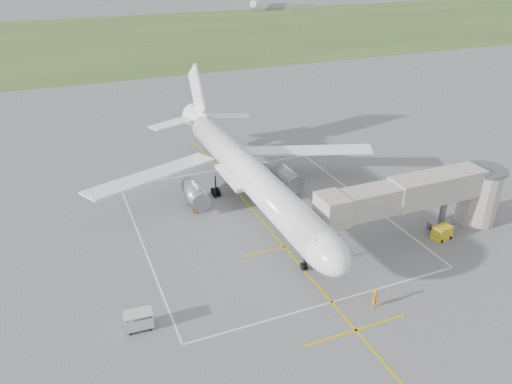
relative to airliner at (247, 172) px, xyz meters
name	(u,v)px	position (x,y,z in m)	size (l,w,h in m)	color
ground	(250,206)	(0.00, -0.75, -4.39)	(700.00, 700.00, 0.00)	#59595C
grass_strip	(106,39)	(0.00, 129.25, -4.38)	(700.00, 120.00, 0.02)	#3D5525
apron_markings	(269,228)	(0.00, -6.57, -4.38)	(28.20, 60.00, 0.01)	#BFA20B
airliner	(247,172)	(0.00, 0.00, 0.00)	(38.93, 46.75, 13.52)	white
jet_bridge	(430,196)	(15.72, -14.25, 0.35)	(23.40, 5.00, 7.20)	#9A958B
gpu_unit	(442,233)	(16.74, -15.93, -3.63)	(2.24, 1.74, 1.54)	gold
baggage_cart	(139,320)	(-16.83, -17.44, -3.55)	(2.45, 1.57, 1.65)	#B4B4B4
ramp_worker_nose	(375,298)	(3.16, -22.79, -3.45)	(0.69, 0.45, 1.88)	orange
ramp_worker_wing	(194,206)	(-6.74, 0.32, -3.46)	(0.90, 0.70, 1.86)	#FF6108
distant_aircraft	(100,11)	(4.50, 177.21, -0.80)	(177.55, 61.27, 8.85)	white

